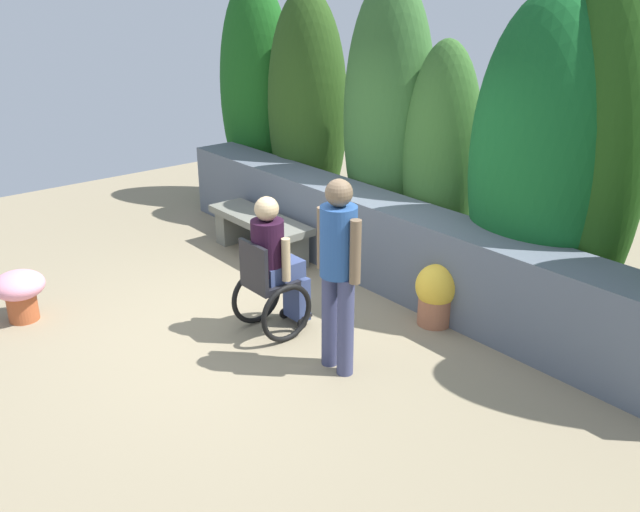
{
  "coord_description": "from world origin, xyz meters",
  "views": [
    {
      "loc": [
        4.84,
        -3.26,
        3.11
      ],
      "look_at": [
        0.58,
        0.27,
        0.85
      ],
      "focal_mm": 38.47,
      "sensor_mm": 36.0,
      "label": 1
    }
  ],
  "objects_px": {
    "stone_bench": "(260,230)",
    "person_in_wheelchair": "(273,270)",
    "person_standing_companion": "(338,264)",
    "flower_pot_terracotta_by_wall": "(436,293)",
    "flower_pot_purple_near": "(20,291)"
  },
  "relations": [
    {
      "from": "flower_pot_terracotta_by_wall",
      "to": "person_standing_companion",
      "type": "bearing_deg",
      "value": -89.11
    },
    {
      "from": "stone_bench",
      "to": "person_in_wheelchair",
      "type": "distance_m",
      "value": 1.96
    },
    {
      "from": "stone_bench",
      "to": "person_in_wheelchair",
      "type": "bearing_deg",
      "value": -35.22
    },
    {
      "from": "person_in_wheelchair",
      "to": "flower_pot_purple_near",
      "type": "distance_m",
      "value": 2.49
    },
    {
      "from": "stone_bench",
      "to": "person_standing_companion",
      "type": "distance_m",
      "value": 2.81
    },
    {
      "from": "stone_bench",
      "to": "flower_pot_terracotta_by_wall",
      "type": "relative_size",
      "value": 2.51
    },
    {
      "from": "stone_bench",
      "to": "person_in_wheelchair",
      "type": "height_order",
      "value": "person_in_wheelchair"
    },
    {
      "from": "stone_bench",
      "to": "person_standing_companion",
      "type": "height_order",
      "value": "person_standing_companion"
    },
    {
      "from": "flower_pot_purple_near",
      "to": "stone_bench",
      "type": "bearing_deg",
      "value": 88.27
    },
    {
      "from": "person_standing_companion",
      "to": "flower_pot_purple_near",
      "type": "distance_m",
      "value": 3.24
    },
    {
      "from": "stone_bench",
      "to": "person_standing_companion",
      "type": "relative_size",
      "value": 0.91
    },
    {
      "from": "stone_bench",
      "to": "person_standing_companion",
      "type": "xyz_separation_m",
      "value": [
        2.55,
        -0.99,
        0.65
      ]
    },
    {
      "from": "stone_bench",
      "to": "person_in_wheelchair",
      "type": "xyz_separation_m",
      "value": [
        1.65,
        -1.0,
        0.3
      ]
    },
    {
      "from": "stone_bench",
      "to": "flower_pot_terracotta_by_wall",
      "type": "height_order",
      "value": "flower_pot_terracotta_by_wall"
    },
    {
      "from": "flower_pot_terracotta_by_wall",
      "to": "person_in_wheelchair",
      "type": "bearing_deg",
      "value": -124.71
    }
  ]
}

